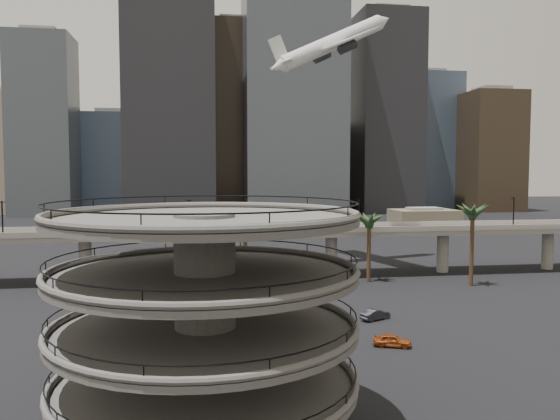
{
  "coord_description": "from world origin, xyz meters",
  "views": [
    {
      "loc": [
        -13.41,
        -43.13,
        19.22
      ],
      "look_at": [
        -2.72,
        28.0,
        14.19
      ],
      "focal_mm": 35.0,
      "sensor_mm": 36.0,
      "label": 1
    }
  ],
  "objects": [
    {
      "name": "parking_ramp",
      "position": [
        -13.0,
        -4.0,
        9.84
      ],
      "size": [
        22.2,
        22.2,
        17.35
      ],
      "color": "#52504D",
      "rests_on": "ground"
    },
    {
      "name": "car_a",
      "position": [
        7.56,
        13.24,
        0.71
      ],
      "size": [
        4.46,
        2.94,
        1.41
      ],
      "primitive_type": "imported",
      "rotation": [
        0.0,
        0.0,
        1.23
      ],
      "color": "#973D15",
      "rests_on": "ground"
    },
    {
      "name": "overpass",
      "position": [
        0.0,
        55.0,
        7.34
      ],
      "size": [
        130.0,
        9.3,
        14.7
      ],
      "color": "slate",
      "rests_on": "ground"
    },
    {
      "name": "low_buildings",
      "position": [
        6.89,
        142.3,
        2.86
      ],
      "size": [
        135.0,
        27.5,
        6.8
      ],
      "color": "brown",
      "rests_on": "ground"
    },
    {
      "name": "car_b",
      "position": [
        9.23,
        24.06,
        0.69
      ],
      "size": [
        4.42,
        3.17,
        1.39
      ],
      "primitive_type": "imported",
      "rotation": [
        0.0,
        0.0,
        2.03
      ],
      "color": "black",
      "rests_on": "ground"
    },
    {
      "name": "ground",
      "position": [
        0.0,
        0.0,
        0.0
      ],
      "size": [
        700.0,
        700.0,
        0.0
      ],
      "primitive_type": "plane",
      "color": "black",
      "rests_on": "ground"
    },
    {
      "name": "palm_trees",
      "position": [
        14.02,
        44.65,
        11.43
      ],
      "size": [
        42.4,
        10.4,
        14.0
      ],
      "color": "#452E1D",
      "rests_on": "ground"
    },
    {
      "name": "airborne_jet",
      "position": [
        14.15,
        68.02,
        45.53
      ],
      "size": [
        29.17,
        27.57,
        16.08
      ],
      "rotation": [
        0.0,
        -0.44,
        0.3
      ],
      "color": "silver",
      "rests_on": "ground"
    },
    {
      "name": "skyline",
      "position": [
        15.11,
        217.08,
        44.98
      ],
      "size": [
        269.0,
        86.0,
        123.0
      ],
      "color": "#82715A",
      "rests_on": "ground"
    }
  ]
}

